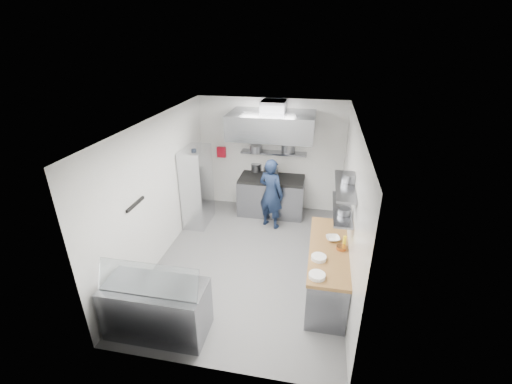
% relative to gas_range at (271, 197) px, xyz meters
% --- Properties ---
extents(floor, '(5.00, 5.00, 0.00)m').
position_rel_gas_range_xyz_m(floor, '(-0.10, -2.10, -0.45)').
color(floor, '#535355').
rests_on(floor, ground).
extents(ceiling, '(5.00, 5.00, 0.00)m').
position_rel_gas_range_xyz_m(ceiling, '(-0.10, -2.10, 2.35)').
color(ceiling, silver).
rests_on(ceiling, wall_back).
extents(wall_back, '(3.60, 2.80, 0.02)m').
position_rel_gas_range_xyz_m(wall_back, '(-0.10, 0.40, 0.95)').
color(wall_back, white).
rests_on(wall_back, floor).
extents(wall_front, '(3.60, 2.80, 0.02)m').
position_rel_gas_range_xyz_m(wall_front, '(-0.10, -4.60, 0.95)').
color(wall_front, white).
rests_on(wall_front, floor).
extents(wall_left, '(2.80, 5.00, 0.02)m').
position_rel_gas_range_xyz_m(wall_left, '(-1.90, -2.10, 0.95)').
color(wall_left, white).
rests_on(wall_left, floor).
extents(wall_right, '(2.80, 5.00, 0.02)m').
position_rel_gas_range_xyz_m(wall_right, '(1.70, -2.10, 0.95)').
color(wall_right, white).
rests_on(wall_right, floor).
extents(gas_range, '(1.60, 0.80, 0.90)m').
position_rel_gas_range_xyz_m(gas_range, '(0.00, 0.00, 0.00)').
color(gas_range, gray).
rests_on(gas_range, floor).
extents(cooktop, '(1.57, 0.78, 0.06)m').
position_rel_gas_range_xyz_m(cooktop, '(0.00, 0.00, 0.48)').
color(cooktop, black).
rests_on(cooktop, gas_range).
extents(stock_pot_left, '(0.26, 0.26, 0.20)m').
position_rel_gas_range_xyz_m(stock_pot_left, '(-0.45, 0.37, 0.61)').
color(stock_pot_left, slate).
rests_on(stock_pot_left, cooktop).
extents(stock_pot_mid, '(0.36, 0.36, 0.24)m').
position_rel_gas_range_xyz_m(stock_pot_mid, '(-0.03, 0.05, 0.63)').
color(stock_pot_mid, slate).
rests_on(stock_pot_mid, cooktop).
extents(over_range_shelf, '(1.60, 0.30, 0.04)m').
position_rel_gas_range_xyz_m(over_range_shelf, '(0.00, 0.24, 1.07)').
color(over_range_shelf, gray).
rests_on(over_range_shelf, wall_back).
extents(shelf_pot_a, '(0.29, 0.29, 0.18)m').
position_rel_gas_range_xyz_m(shelf_pot_a, '(-0.42, 0.13, 1.18)').
color(shelf_pot_a, slate).
rests_on(shelf_pot_a, over_range_shelf).
extents(shelf_pot_b, '(0.32, 0.32, 0.22)m').
position_rel_gas_range_xyz_m(shelf_pot_b, '(0.34, 0.31, 1.20)').
color(shelf_pot_b, slate).
rests_on(shelf_pot_b, over_range_shelf).
extents(extractor_hood, '(1.90, 1.15, 0.55)m').
position_rel_gas_range_xyz_m(extractor_hood, '(0.00, -0.18, 1.85)').
color(extractor_hood, gray).
rests_on(extractor_hood, wall_back).
extents(hood_duct, '(0.55, 0.55, 0.24)m').
position_rel_gas_range_xyz_m(hood_duct, '(0.00, 0.05, 2.23)').
color(hood_duct, slate).
rests_on(hood_duct, extractor_hood).
extents(red_firebox, '(0.22, 0.10, 0.26)m').
position_rel_gas_range_xyz_m(red_firebox, '(-1.35, 0.34, 0.97)').
color(red_firebox, '#AD0D1F').
rests_on(red_firebox, wall_back).
extents(chef, '(0.72, 0.61, 1.67)m').
position_rel_gas_range_xyz_m(chef, '(0.08, -0.65, 0.38)').
color(chef, '#121E37').
rests_on(chef, floor).
extents(wire_rack, '(0.50, 0.90, 1.85)m').
position_rel_gas_range_xyz_m(wire_rack, '(-1.63, -0.79, 0.48)').
color(wire_rack, silver).
rests_on(wire_rack, floor).
extents(rack_bin_a, '(0.18, 0.22, 0.20)m').
position_rel_gas_range_xyz_m(rack_bin_a, '(-1.63, -1.10, 0.35)').
color(rack_bin_a, white).
rests_on(rack_bin_a, wire_rack).
extents(rack_bin_b, '(0.15, 0.19, 0.17)m').
position_rel_gas_range_xyz_m(rack_bin_b, '(-1.63, -0.81, 0.85)').
color(rack_bin_b, yellow).
rests_on(rack_bin_b, wire_rack).
extents(rack_jar, '(0.11, 0.11, 0.18)m').
position_rel_gas_range_xyz_m(rack_jar, '(-1.58, -0.95, 1.35)').
color(rack_jar, black).
rests_on(rack_jar, wire_rack).
extents(knife_strip, '(0.04, 0.55, 0.05)m').
position_rel_gas_range_xyz_m(knife_strip, '(-1.88, -3.00, 1.10)').
color(knife_strip, black).
rests_on(knife_strip, wall_left).
extents(prep_counter_base, '(0.62, 2.00, 0.84)m').
position_rel_gas_range_xyz_m(prep_counter_base, '(1.38, -2.70, -0.03)').
color(prep_counter_base, gray).
rests_on(prep_counter_base, floor).
extents(prep_counter_top, '(0.65, 2.04, 0.06)m').
position_rel_gas_range_xyz_m(prep_counter_top, '(1.38, -2.70, 0.42)').
color(prep_counter_top, '#976339').
rests_on(prep_counter_top, prep_counter_base).
extents(plate_stack_a, '(0.25, 0.25, 0.06)m').
position_rel_gas_range_xyz_m(plate_stack_a, '(1.20, -3.52, 0.48)').
color(plate_stack_a, white).
rests_on(plate_stack_a, prep_counter_top).
extents(plate_stack_b, '(0.24, 0.24, 0.06)m').
position_rel_gas_range_xyz_m(plate_stack_b, '(1.22, -3.06, 0.48)').
color(plate_stack_b, white).
rests_on(plate_stack_b, prep_counter_top).
extents(copper_pan, '(0.17, 0.17, 0.06)m').
position_rel_gas_range_xyz_m(copper_pan, '(1.58, -2.71, 0.48)').
color(copper_pan, '#BE7035').
rests_on(copper_pan, prep_counter_top).
extents(squeeze_bottle, '(0.06, 0.06, 0.18)m').
position_rel_gas_range_xyz_m(squeeze_bottle, '(1.63, -2.59, 0.54)').
color(squeeze_bottle, yellow).
rests_on(squeeze_bottle, prep_counter_top).
extents(mixing_bowl, '(0.28, 0.28, 0.06)m').
position_rel_gas_range_xyz_m(mixing_bowl, '(1.44, -2.45, 0.48)').
color(mixing_bowl, white).
rests_on(mixing_bowl, prep_counter_top).
extents(wall_shelf_lower, '(0.30, 1.30, 0.04)m').
position_rel_gas_range_xyz_m(wall_shelf_lower, '(1.54, -2.40, 1.05)').
color(wall_shelf_lower, gray).
rests_on(wall_shelf_lower, wall_right).
extents(wall_shelf_upper, '(0.30, 1.30, 0.04)m').
position_rel_gas_range_xyz_m(wall_shelf_upper, '(1.54, -2.40, 1.47)').
color(wall_shelf_upper, gray).
rests_on(wall_shelf_upper, wall_right).
extents(shelf_pot_c, '(0.20, 0.20, 0.10)m').
position_rel_gas_range_xyz_m(shelf_pot_c, '(1.56, -2.63, 1.12)').
color(shelf_pot_c, slate).
rests_on(shelf_pot_c, wall_shelf_lower).
extents(shelf_pot_d, '(0.27, 0.27, 0.14)m').
position_rel_gas_range_xyz_m(shelf_pot_d, '(1.62, -2.26, 1.56)').
color(shelf_pot_d, slate).
rests_on(shelf_pot_d, wall_shelf_upper).
extents(display_case, '(1.50, 0.70, 0.85)m').
position_rel_gas_range_xyz_m(display_case, '(-1.10, -4.10, -0.03)').
color(display_case, gray).
rests_on(display_case, floor).
extents(display_glass, '(1.47, 0.19, 0.42)m').
position_rel_gas_range_xyz_m(display_glass, '(-1.10, -4.22, 0.62)').
color(display_glass, silver).
rests_on(display_glass, display_case).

